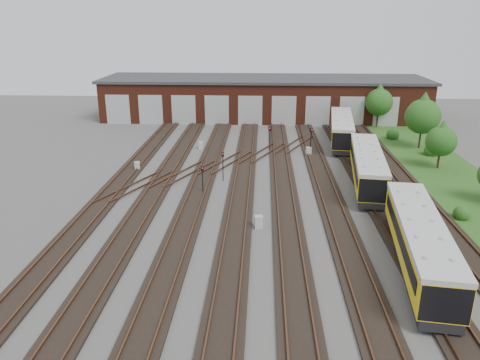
{
  "coord_description": "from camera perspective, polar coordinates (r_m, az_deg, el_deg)",
  "views": [
    {
      "loc": [
        -0.09,
        -35.22,
        15.39
      ],
      "look_at": [
        -1.99,
        3.07,
        2.0
      ],
      "focal_mm": 35.0,
      "sensor_mm": 36.0,
      "label": 1
    }
  ],
  "objects": [
    {
      "name": "grass_verge",
      "position": [
        51.43,
        24.47,
        0.08
      ],
      "size": [
        8.0,
        55.0,
        0.05
      ],
      "primitive_type": "cube",
      "color": "#284D19",
      "rests_on": "ground"
    },
    {
      "name": "tree_2",
      "position": [
        61.2,
        21.44,
        7.69
      ],
      "size": [
        4.23,
        4.23,
        7.02
      ],
      "color": "#311E16",
      "rests_on": "ground"
    },
    {
      "name": "relay_cabinet_0",
      "position": [
        50.73,
        -12.43,
        1.68
      ],
      "size": [
        0.66,
        0.6,
        0.92
      ],
      "primitive_type": "cube",
      "rotation": [
        0.0,
        0.0,
        0.28
      ],
      "color": "#ADB0B2",
      "rests_on": "ground"
    },
    {
      "name": "relay_cabinet_2",
      "position": [
        36.04,
        2.28,
        -5.15
      ],
      "size": [
        0.68,
        0.59,
        1.02
      ],
      "primitive_type": "cube",
      "rotation": [
        0.0,
        0.0,
        0.15
      ],
      "color": "#ADB0B2",
      "rests_on": "ground"
    },
    {
      "name": "bush_2",
      "position": [
        59.22,
        22.33,
        3.56
      ],
      "size": [
        1.68,
        1.68,
        1.68
      ],
      "primitive_type": "sphere",
      "color": "#1C4915",
      "rests_on": "ground"
    },
    {
      "name": "signal_mast_2",
      "position": [
        56.7,
        3.67,
        5.44
      ],
      "size": [
        0.27,
        0.26,
        2.94
      ],
      "rotation": [
        0.0,
        0.0,
        -0.27
      ],
      "color": "black",
      "rests_on": "ground"
    },
    {
      "name": "relay_cabinet_4",
      "position": [
        43.74,
        16.92,
        -1.49
      ],
      "size": [
        0.76,
        0.69,
        1.05
      ],
      "primitive_type": "cube",
      "rotation": [
        0.0,
        0.0,
        -0.32
      ],
      "color": "#ADB0B2",
      "rests_on": "ground"
    },
    {
      "name": "signal_mast_3",
      "position": [
        55.1,
        8.65,
        5.08
      ],
      "size": [
        0.31,
        0.3,
        3.28
      ],
      "rotation": [
        0.0,
        0.0,
        0.36
      ],
      "color": "black",
      "rests_on": "ground"
    },
    {
      "name": "relay_cabinet_1",
      "position": [
        57.88,
        -4.78,
        4.24
      ],
      "size": [
        0.58,
        0.49,
        0.92
      ],
      "primitive_type": "cube",
      "rotation": [
        0.0,
        0.0,
        0.06
      ],
      "color": "#ADB0B2",
      "rests_on": "ground"
    },
    {
      "name": "signal_mast_1",
      "position": [
        45.9,
        -2.1,
        2.12
      ],
      "size": [
        0.25,
        0.23,
        2.96
      ],
      "rotation": [
        0.0,
        0.0,
        0.22
      ],
      "color": "black",
      "rests_on": "ground"
    },
    {
      "name": "track_network",
      "position": [
        38.93,
        2.5,
        -3.88
      ],
      "size": [
        30.4,
        70.0,
        0.33
      ],
      "color": "black",
      "rests_on": "ground"
    },
    {
      "name": "tree_1",
      "position": [
        53.72,
        23.38,
        4.76
      ],
      "size": [
        3.19,
        3.19,
        5.29
      ],
      "color": "#311E16",
      "rests_on": "ground"
    },
    {
      "name": "maintenance_shed",
      "position": [
        76.17,
        2.91,
        10.02
      ],
      "size": [
        51.0,
        12.5,
        6.35
      ],
      "color": "#592316",
      "rests_on": "ground"
    },
    {
      "name": "bush_1",
      "position": [
        65.55,
        18.15,
        5.45
      ],
      "size": [
        1.66,
        1.66,
        1.66
      ],
      "primitive_type": "sphere",
      "color": "#1C4915",
      "rests_on": "ground"
    },
    {
      "name": "bush_0",
      "position": [
        41.56,
        25.44,
        -3.47
      ],
      "size": [
        1.32,
        1.32,
        1.32
      ],
      "primitive_type": "sphere",
      "color": "#1C4915",
      "rests_on": "ground"
    },
    {
      "name": "metro_train",
      "position": [
        46.49,
        15.25,
        1.64
      ],
      "size": [
        4.47,
        46.72,
        3.0
      ],
      "rotation": [
        0.0,
        0.0,
        -0.13
      ],
      "color": "black",
      "rests_on": "ground"
    },
    {
      "name": "signal_mast_0",
      "position": [
        42.8,
        -4.6,
        0.49
      ],
      "size": [
        0.25,
        0.24,
        2.58
      ],
      "rotation": [
        0.0,
        0.0,
        0.24
      ],
      "color": "black",
      "rests_on": "ground"
    },
    {
      "name": "ground",
      "position": [
        38.43,
        2.74,
        -4.38
      ],
      "size": [
        120.0,
        120.0,
        0.0
      ],
      "primitive_type": "plane",
      "color": "#44413F",
      "rests_on": "ground"
    },
    {
      "name": "tree_0",
      "position": [
        71.6,
        16.61,
        9.45
      ],
      "size": [
        3.92,
        3.92,
        6.5
      ],
      "color": "#311E16",
      "rests_on": "ground"
    },
    {
      "name": "relay_cabinet_3",
      "position": [
        55.52,
        8.36,
        3.48
      ],
      "size": [
        0.67,
        0.59,
        0.99
      ],
      "primitive_type": "cube",
      "rotation": [
        0.0,
        0.0,
        0.17
      ],
      "color": "#ADB0B2",
      "rests_on": "ground"
    }
  ]
}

